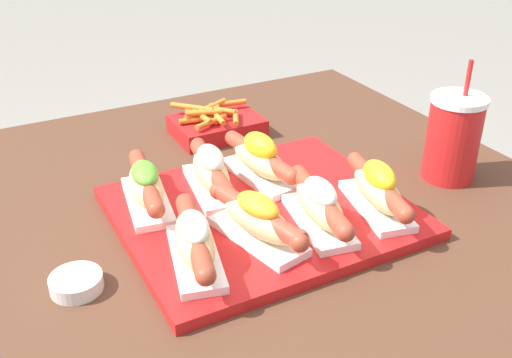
{
  "coord_description": "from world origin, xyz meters",
  "views": [
    {
      "loc": [
        -0.33,
        -0.76,
        1.23
      ],
      "look_at": [
        0.05,
        -0.04,
        0.79
      ],
      "focal_mm": 42.0,
      "sensor_mm": 36.0,
      "label": 1
    }
  ],
  "objects": [
    {
      "name": "serving_tray",
      "position": [
        0.05,
        -0.06,
        0.74
      ],
      "size": [
        0.43,
        0.37,
        0.02
      ],
      "color": "red",
      "rests_on": "patio_table"
    },
    {
      "name": "hot_dog_0",
      "position": [
        -0.1,
        -0.14,
        0.78
      ],
      "size": [
        0.1,
        0.19,
        0.07
      ],
      "color": "white",
      "rests_on": "serving_tray"
    },
    {
      "name": "hot_dog_1",
      "position": [
        -0.0,
        -0.14,
        0.78
      ],
      "size": [
        0.09,
        0.2,
        0.07
      ],
      "color": "white",
      "rests_on": "serving_tray"
    },
    {
      "name": "hot_dog_2",
      "position": [
        0.1,
        -0.15,
        0.78
      ],
      "size": [
        0.09,
        0.2,
        0.07
      ],
      "color": "white",
      "rests_on": "serving_tray"
    },
    {
      "name": "hot_dog_3",
      "position": [
        0.2,
        -0.15,
        0.78
      ],
      "size": [
        0.09,
        0.2,
        0.08
      ],
      "color": "white",
      "rests_on": "serving_tray"
    },
    {
      "name": "hot_dog_4",
      "position": [
        -0.11,
        0.03,
        0.78
      ],
      "size": [
        0.08,
        0.2,
        0.07
      ],
      "color": "white",
      "rests_on": "serving_tray"
    },
    {
      "name": "hot_dog_5",
      "position": [
        0.0,
        0.02,
        0.78
      ],
      "size": [
        0.08,
        0.2,
        0.08
      ],
      "color": "white",
      "rests_on": "serving_tray"
    },
    {
      "name": "hot_dog_6",
      "position": [
        0.09,
        0.02,
        0.78
      ],
      "size": [
        0.08,
        0.2,
        0.08
      ],
      "color": "white",
      "rests_on": "serving_tray"
    },
    {
      "name": "sauce_bowl",
      "position": [
        -0.25,
        -0.11,
        0.74
      ],
      "size": [
        0.07,
        0.07,
        0.02
      ],
      "color": "silver",
      "rests_on": "patio_table"
    },
    {
      "name": "drink_cup",
      "position": [
        0.4,
        -0.1,
        0.8
      ],
      "size": [
        0.09,
        0.09,
        0.21
      ],
      "color": "red",
      "rests_on": "patio_table"
    },
    {
      "name": "fries_basket",
      "position": [
        0.11,
        0.25,
        0.75
      ],
      "size": [
        0.17,
        0.13,
        0.06
      ],
      "color": "#B21919",
      "rests_on": "patio_table"
    }
  ]
}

